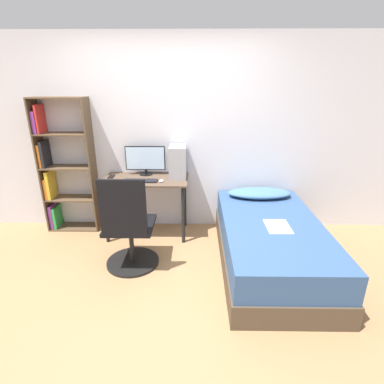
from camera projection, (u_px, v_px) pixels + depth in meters
ground_plane at (158, 295)px, 2.88m from camera, size 14.00×14.00×0.00m
wall_back at (169, 137)px, 3.91m from camera, size 8.00×0.05×2.50m
desk at (146, 188)px, 3.83m from camera, size 1.07×0.57×0.77m
bookshelf at (60, 170)px, 3.92m from camera, size 0.68×0.27×1.76m
office_chair at (129, 234)px, 3.18m from camera, size 0.58×0.58×1.07m
bed at (270, 243)px, 3.29m from camera, size 1.06×1.97×0.52m
pillow at (259, 193)px, 3.86m from camera, size 0.81×0.36×0.11m
magazine at (278, 227)px, 3.08m from camera, size 0.24×0.32×0.01m
monitor at (145, 159)px, 3.89m from camera, size 0.52×0.17×0.38m
keyboard at (140, 181)px, 3.68m from camera, size 0.41×0.12×0.02m
pc_tower at (178, 162)px, 3.79m from camera, size 0.21×0.35×0.40m
mouse at (161, 181)px, 3.67m from camera, size 0.06×0.09×0.02m
phone at (111, 177)px, 3.85m from camera, size 0.07×0.14×0.01m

